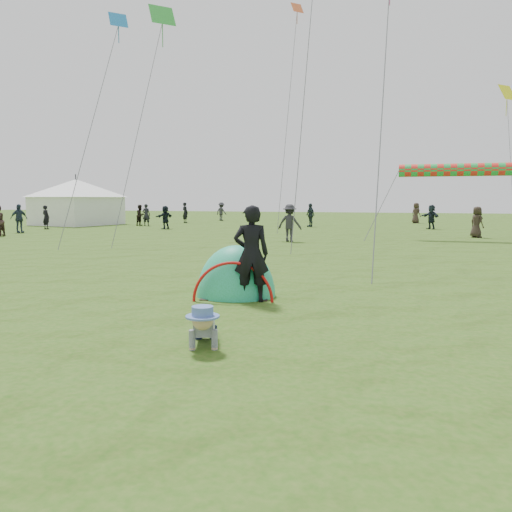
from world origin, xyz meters
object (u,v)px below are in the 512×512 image
(crawling_toddler, at_px, (204,324))
(event_marquee, at_px, (77,200))
(standing_adult, at_px, (251,254))
(popup_tent, at_px, (236,296))

(crawling_toddler, xyz_separation_m, event_marquee, (-22.43, 27.53, 1.60))
(crawling_toddler, xyz_separation_m, standing_adult, (-0.29, 3.12, 0.65))
(crawling_toddler, bearing_deg, standing_adult, 76.32)
(popup_tent, relative_size, standing_adult, 1.12)
(standing_adult, bearing_deg, event_marquee, -67.84)
(standing_adult, bearing_deg, crawling_toddler, 75.18)
(event_marquee, bearing_deg, crawling_toddler, -39.66)
(event_marquee, bearing_deg, popup_tent, -36.71)
(crawling_toddler, distance_m, popup_tent, 3.68)
(crawling_toddler, distance_m, standing_adult, 3.20)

